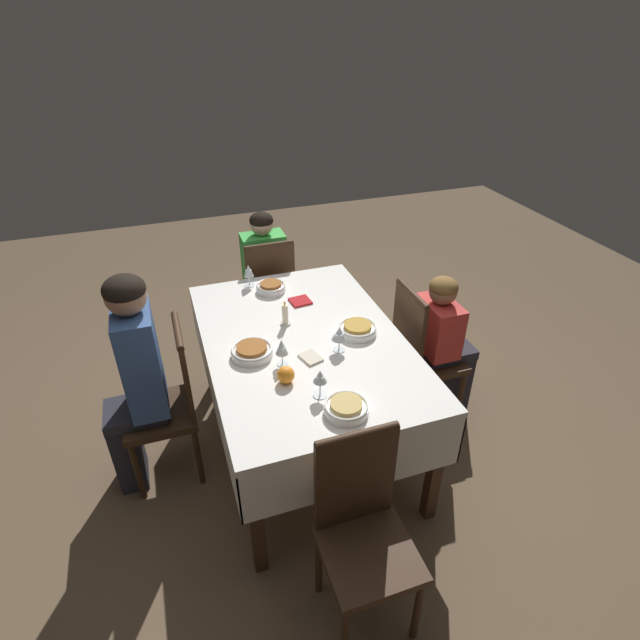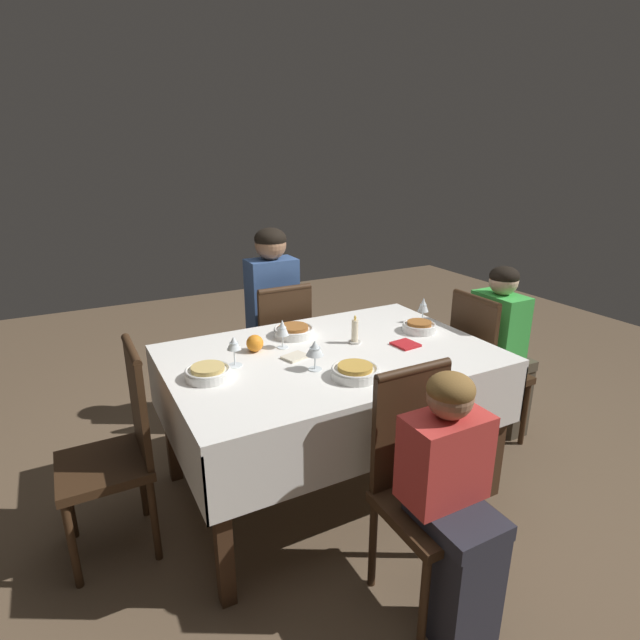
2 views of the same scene
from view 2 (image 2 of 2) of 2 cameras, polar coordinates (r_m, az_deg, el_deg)
ground_plane at (r=2.79m, az=1.08°, el=-18.29°), size 8.00×8.00×0.00m
dining_table at (r=2.45m, az=1.17°, el=-5.70°), size 1.55×1.03×0.76m
chair_north at (r=3.13m, az=-4.62°, el=-3.35°), size 0.37×0.37×0.94m
chair_south at (r=2.01m, az=11.74°, el=-17.45°), size 0.37×0.37×0.94m
chair_east at (r=3.05m, az=18.02°, el=-4.87°), size 0.37×0.37×0.94m
chair_west at (r=2.33m, az=-22.06°, el=-13.06°), size 0.37×0.37×0.94m
person_adult_denim at (r=3.19m, az=-5.74°, el=0.81°), size 0.30×0.34×1.25m
person_child_red at (r=1.89m, az=15.05°, el=-18.96°), size 0.30×0.33×0.98m
person_child_green at (r=3.13m, az=20.16°, el=-2.88°), size 0.33×0.30×1.08m
bowl_north at (r=2.62m, az=-3.02°, el=-1.25°), size 0.21×0.21×0.06m
wine_glass_north at (r=2.44m, az=-4.32°, el=-0.99°), size 0.06×0.06×0.15m
bowl_south at (r=2.15m, az=4.02°, el=-5.86°), size 0.21×0.21×0.06m
wine_glass_south at (r=2.19m, az=-0.59°, el=-3.33°), size 0.08×0.08×0.14m
bowl_east at (r=2.73m, az=11.26°, el=-0.75°), size 0.18×0.18×0.06m
wine_glass_east at (r=2.86m, az=11.72°, el=1.59°), size 0.07×0.07×0.15m
bowl_west at (r=2.19m, az=-12.67°, el=-5.85°), size 0.20×0.20×0.06m
wine_glass_west at (r=2.26m, az=-9.82°, el=-2.79°), size 0.07×0.07×0.14m
candle_centerpiece at (r=2.51m, az=4.00°, el=-1.48°), size 0.06×0.06×0.15m
orange_fruit at (r=2.43m, az=-7.46°, el=-2.65°), size 0.08×0.08×0.08m
napkin_red_folded at (r=2.35m, az=-2.86°, el=-4.22°), size 0.13×0.11×0.01m
napkin_spare_side at (r=2.53m, az=9.74°, el=-2.76°), size 0.12×0.13×0.01m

